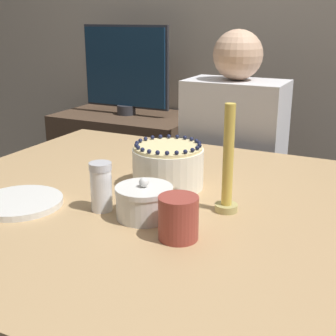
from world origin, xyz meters
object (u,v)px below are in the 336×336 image
object	(u,v)px
cake	(168,167)
person_man_blue_shirt	(232,191)
sugar_bowl	(144,202)
candle	(228,169)
tv_monitor	(126,69)
sugar_shaker	(101,186)

from	to	relation	value
cake	person_man_blue_shirt	world-z (taller)	person_man_blue_shirt
sugar_bowl	candle	bearing A→B (deg)	36.64
tv_monitor	sugar_bowl	bearing A→B (deg)	-57.36
sugar_bowl	sugar_shaker	world-z (taller)	sugar_shaker
candle	cake	bearing A→B (deg)	155.93
candle	person_man_blue_shirt	world-z (taller)	person_man_blue_shirt
cake	sugar_shaker	world-z (taller)	cake
person_man_blue_shirt	tv_monitor	bearing A→B (deg)	-25.11
cake	tv_monitor	bearing A→B (deg)	126.33
candle	tv_monitor	bearing A→B (deg)	130.74
sugar_bowl	sugar_shaker	distance (m)	0.12
sugar_bowl	candle	xyz separation A→B (m)	(0.17, 0.12, 0.07)
sugar_bowl	candle	size ratio (longest dim) A/B	0.51
cake	sugar_bowl	world-z (taller)	cake
sugar_bowl	tv_monitor	bearing A→B (deg)	122.64
cake	candle	world-z (taller)	candle
sugar_bowl	tv_monitor	distance (m)	1.47
cake	sugar_bowl	bearing A→B (deg)	-78.98
person_man_blue_shirt	sugar_shaker	bearing A→B (deg)	86.98
cake	sugar_bowl	size ratio (longest dim) A/B	1.44
sugar_shaker	person_man_blue_shirt	world-z (taller)	person_man_blue_shirt
candle	person_man_blue_shirt	distance (m)	0.88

